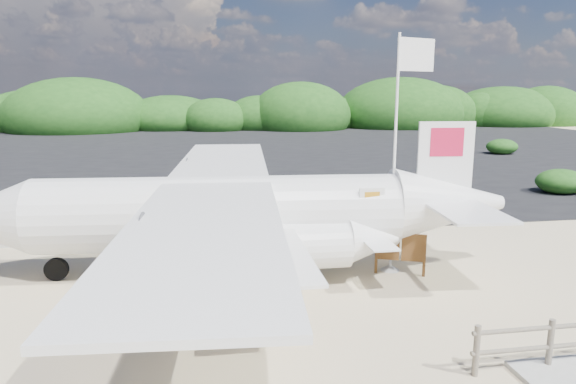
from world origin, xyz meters
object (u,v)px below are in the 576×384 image
Objects in this scene: flagpole at (390,270)px; aircraft_small at (41,158)px; signboard at (399,274)px; crew_c at (229,239)px; crew_b at (338,220)px; crew_a at (234,228)px; baggage_cart at (217,286)px; aircraft_large at (412,168)px.

flagpole is 0.96× the size of aircraft_small.
signboard is at bearing 122.44° from aircraft_small.
flagpole is 4.81m from crew_c.
crew_b is at bearing 106.14° from flagpole.
crew_a is at bearing 24.36° from crew_b.
crew_a is 28.88m from aircraft_small.
baggage_cart is 1.72× the size of crew_c.
baggage_cart is at bearing -175.17° from flagpole.
crew_c reaches higher than crew_a.
crew_a is at bearing 117.82° from aircraft_small.
crew_a is 0.95× the size of crew_b.
crew_b is at bearing 128.13° from signboard.
crew_c is 0.25× the size of aircraft_small.
aircraft_large is (13.39, 18.75, 0.00)m from baggage_cart.
aircraft_small is (-13.04, 27.09, -0.86)m from crew_c.
flagpole reaches higher than aircraft_small.
aircraft_large is at bearing 64.26° from baggage_cart.
baggage_cart is 1.87× the size of crew_a.
aircraft_small reaches higher than baggage_cart.
aircraft_small is (-26.01, 9.80, 0.00)m from aircraft_large.
aircraft_small is (-17.66, 28.12, 0.00)m from flagpole.
crew_c is at bearing 57.75° from aircraft_large.
crew_b is 0.09× the size of aircraft_large.
aircraft_small is (-17.80, 28.51, 0.00)m from signboard.
baggage_cart is 5.19m from signboard.
crew_b reaches higher than baggage_cart.
signboard is at bearing 70.94° from aircraft_large.
aircraft_small is (-16.84, 25.29, -0.83)m from crew_b.
aircraft_small is (-12.62, 28.55, 0.00)m from baggage_cart.
aircraft_small is at bearing -65.90° from crew_a.
crew_b is 18.02m from aircraft_large.
crew_b is 0.97× the size of crew_c.
crew_b is 0.24× the size of aircraft_small.
aircraft_large reaches higher than signboard.
baggage_cart is 1.75m from crew_c.
aircraft_large is at bearing 87.92° from signboard.
aircraft_small is at bearing 123.63° from baggage_cart.
crew_c is (-4.62, 1.03, 0.86)m from flagpole.
crew_a is at bearing 150.59° from flagpole.
aircraft_large is (12.74, 15.85, -0.79)m from crew_a.
crew_a is (-4.40, 2.48, 0.79)m from flagpole.
aircraft_small is (-13.27, 25.64, -0.79)m from crew_a.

